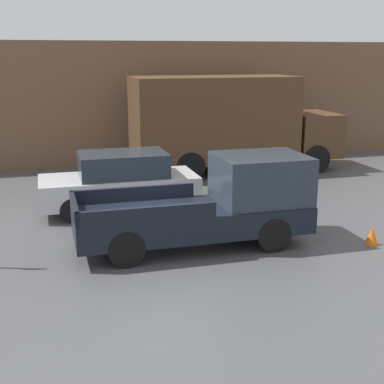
{
  "coord_description": "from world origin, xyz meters",
  "views": [
    {
      "loc": [
        -2.5,
        -11.86,
        4.47
      ],
      "look_at": [
        1.04,
        0.72,
        1.06
      ],
      "focal_mm": 50.0,
      "sensor_mm": 36.0,
      "label": 1
    }
  ],
  "objects": [
    {
      "name": "pickup_truck",
      "position": [
        1.35,
        -0.28,
        0.99
      ],
      "size": [
        5.5,
        1.94,
        2.12
      ],
      "color": "black",
      "rests_on": "ground"
    },
    {
      "name": "ground_plane",
      "position": [
        0.0,
        0.0,
        0.0
      ],
      "size": [
        60.0,
        60.0,
        0.0
      ],
      "primitive_type": "plane",
      "color": "#4C4C4F"
    },
    {
      "name": "car",
      "position": [
        -0.44,
        3.18,
        0.85
      ],
      "size": [
        4.49,
        1.89,
        1.7
      ],
      "color": "silver",
      "rests_on": "ground"
    },
    {
      "name": "traffic_cone",
      "position": [
        4.94,
        -1.35,
        0.23
      ],
      "size": [
        0.31,
        0.31,
        0.45
      ],
      "color": "orange",
      "rests_on": "ground"
    },
    {
      "name": "delivery_truck",
      "position": [
        4.27,
        7.32,
        1.94
      ],
      "size": [
        7.99,
        2.6,
        3.63
      ],
      "color": "#4C331E",
      "rests_on": "ground"
    },
    {
      "name": "building_wall",
      "position": [
        0.0,
        9.75,
        2.47
      ],
      "size": [
        28.0,
        0.15,
        4.94
      ],
      "color": "brown",
      "rests_on": "ground"
    }
  ]
}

